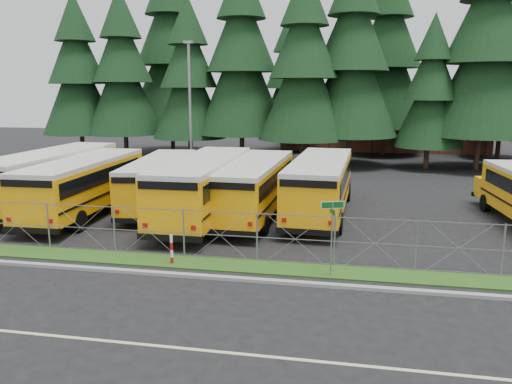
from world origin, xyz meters
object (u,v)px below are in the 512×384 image
(bus_4, at_px, (255,188))
(light_standard, at_px, (190,105))
(street_sign, at_px, (332,223))
(bus_0, at_px, (56,179))
(bus_2, at_px, (162,183))
(bus_3, at_px, (206,188))
(striped_bollard, at_px, (172,250))
(bus_5, at_px, (321,187))
(bus_1, at_px, (88,186))

(bus_4, distance_m, light_standard, 13.63)
(bus_4, xyz_separation_m, street_sign, (4.31, -8.19, 0.52))
(bus_0, bearing_deg, bus_2, 9.60)
(bus_2, height_order, bus_4, bus_4)
(bus_0, height_order, bus_2, bus_0)
(bus_3, distance_m, light_standard, 13.35)
(bus_2, bearing_deg, striped_bollard, -74.03)
(bus_0, distance_m, bus_5, 15.13)
(bus_2, relative_size, bus_4, 0.94)
(bus_4, distance_m, street_sign, 9.27)
(street_sign, bearing_deg, bus_1, 152.14)
(bus_5, bearing_deg, light_standard, 138.76)
(striped_bollard, bearing_deg, bus_3, 95.09)
(bus_1, relative_size, bus_2, 1.07)
(bus_1, relative_size, bus_5, 0.98)
(bus_3, distance_m, bus_5, 6.10)
(bus_3, relative_size, street_sign, 4.38)
(bus_3, relative_size, bus_5, 1.04)
(light_standard, bearing_deg, bus_0, -113.21)
(bus_1, height_order, bus_2, bus_1)
(bus_0, xyz_separation_m, bus_4, (11.70, -0.11, -0.11))
(bus_2, xyz_separation_m, light_standard, (-1.44, 10.00, 4.08))
(bus_1, distance_m, light_standard, 12.91)
(bus_3, bearing_deg, bus_0, 173.42)
(bus_4, xyz_separation_m, light_standard, (-7.04, 10.97, 3.99))
(bus_1, height_order, striped_bollard, bus_1)
(bus_0, height_order, bus_1, bus_0)
(bus_2, xyz_separation_m, bus_4, (5.60, -0.97, 0.09))
(bus_4, bearing_deg, bus_0, -178.28)
(street_sign, relative_size, striped_bollard, 2.34)
(bus_3, height_order, street_sign, bus_3)
(striped_bollard, bearing_deg, bus_1, 136.37)
(street_sign, height_order, light_standard, light_standard)
(bus_0, relative_size, light_standard, 1.21)
(street_sign, height_order, striped_bollard, street_sign)
(bus_0, relative_size, bus_3, 1.00)
(bus_4, bearing_deg, bus_2, 172.38)
(bus_0, bearing_deg, bus_5, 4.39)
(bus_5, bearing_deg, bus_0, -174.34)
(striped_bollard, bearing_deg, street_sign, -1.56)
(bus_0, distance_m, street_sign, 18.04)
(bus_2, xyz_separation_m, street_sign, (9.91, -9.16, 0.61))
(light_standard, bearing_deg, bus_3, -68.76)
(bus_1, height_order, bus_3, bus_3)
(bus_3, bearing_deg, striped_bollard, -85.12)
(striped_bollard, bearing_deg, bus_4, 77.45)
(striped_bollard, height_order, light_standard, light_standard)
(bus_3, bearing_deg, bus_5, 16.90)
(bus_0, bearing_deg, light_standard, 68.31)
(bus_4, distance_m, striped_bollard, 8.27)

